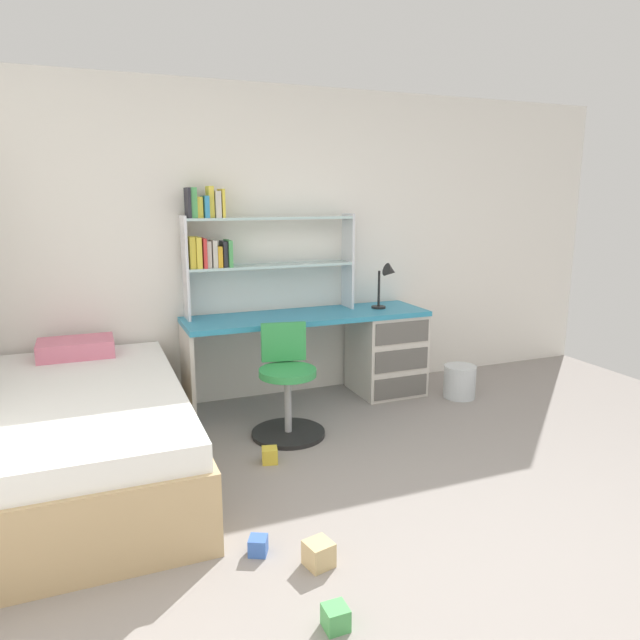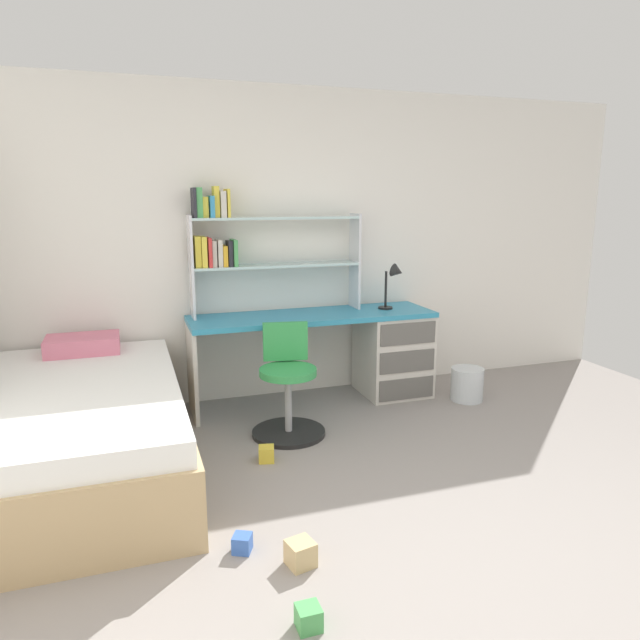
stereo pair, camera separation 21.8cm
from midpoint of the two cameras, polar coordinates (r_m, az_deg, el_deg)
ground_plane at (r=2.97m, az=19.39°, el=-22.84°), size 5.89×6.40×0.02m
room_shell at (r=3.22m, az=-13.18°, el=4.62°), size 5.89×6.40×2.52m
desk at (r=4.89m, az=6.46°, el=-2.76°), size 1.97×0.56×0.74m
bookshelf_hutch at (r=4.56m, az=-5.86°, el=7.74°), size 1.37×0.22×1.00m
desk_lamp at (r=4.83m, az=8.66°, el=4.02°), size 0.20×0.17×0.38m
swivel_chair at (r=4.11m, az=-1.66°, el=-7.13°), size 0.52×0.52×0.78m
bed_platform at (r=3.78m, az=-21.06°, el=-10.12°), size 1.22×2.10×0.68m
waste_bin at (r=4.99m, az=15.53°, el=-6.12°), size 0.27×0.27×0.27m
toy_block_natural_0 at (r=2.85m, az=0.43°, el=-22.06°), size 0.14×0.14×0.12m
toy_block_blue_1 at (r=2.96m, az=-5.44°, el=-21.10°), size 0.11×0.11×0.08m
toy_block_green_2 at (r=2.54m, az=1.64°, el=-27.32°), size 0.09×0.09×0.09m
toy_block_yellow_3 at (r=3.79m, az=-3.62°, el=-13.06°), size 0.12×0.12×0.10m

